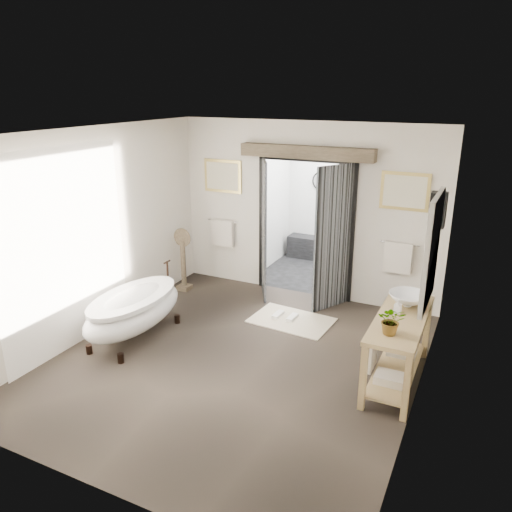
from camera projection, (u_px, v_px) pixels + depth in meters
name	position (u px, v px, depth m)	size (l,w,h in m)	color
ground_plane	(236.00, 359.00, 6.54)	(5.00, 5.00, 0.00)	#453B30
room_shell	(227.00, 224.00, 5.86)	(4.52, 5.02, 2.91)	silver
shower_room	(332.00, 222.00, 9.66)	(2.22, 2.01, 2.51)	black
back_wall_dressing	(302.00, 207.00, 8.02)	(3.82, 0.76, 2.52)	black
clawfoot_tub	(134.00, 310.00, 6.98)	(0.81, 1.82, 0.89)	black
vanity	(396.00, 343.00, 5.91)	(0.57, 1.60, 0.85)	tan
pedestal_mirror	(183.00, 264.00, 8.66)	(0.33, 0.21, 1.12)	brown
rug	(292.00, 320.00, 7.62)	(1.20, 0.80, 0.01)	beige
slippers	(285.00, 316.00, 7.69)	(0.35, 0.26, 0.05)	white
basin	(408.00, 300.00, 6.07)	(0.48, 0.48, 0.16)	white
plant	(392.00, 320.00, 5.35)	(0.29, 0.25, 0.33)	gray
soap_bottle_a	(398.00, 306.00, 5.88)	(0.08, 0.08, 0.17)	gray
soap_bottle_b	(410.00, 293.00, 6.29)	(0.12, 0.12, 0.15)	gray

